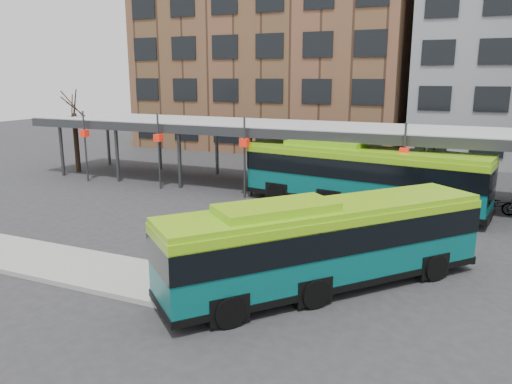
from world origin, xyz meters
name	(u,v)px	position (x,y,z in m)	size (l,w,h in m)	color
ground	(208,258)	(0.00, 0.00, 0.00)	(120.00, 120.00, 0.00)	#28282B
boarding_island	(47,261)	(-5.50, -3.00, 0.09)	(14.00, 3.00, 0.18)	gray
canopy	(310,129)	(-0.06, 12.87, 3.91)	(40.00, 6.53, 4.80)	#999B9E
tree	(76,140)	(-18.00, 12.00, 2.43)	(1.64, 1.64, 5.60)	black
building_brick	(277,36)	(-10.00, 32.00, 11.00)	(26.00, 14.00, 22.00)	brown
bus_front	(325,242)	(5.00, -0.82, 1.66)	(9.34, 10.41, 3.19)	#075251
bus_rear	(361,174)	(3.71, 10.33, 1.88)	(13.35, 4.59, 3.61)	#075251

